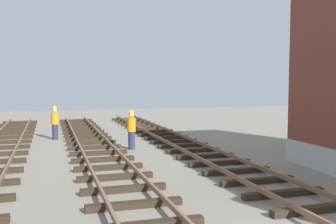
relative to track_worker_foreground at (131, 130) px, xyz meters
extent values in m
cube|color=#2D2319|center=(2.51, -10.23, -0.84)|extent=(2.50, 0.24, 0.18)
cube|color=#2D2319|center=(2.51, -8.80, -0.84)|extent=(2.50, 0.24, 0.18)
cube|color=#2D2319|center=(2.51, -7.37, -0.84)|extent=(2.50, 0.24, 0.18)
cube|color=#2D2319|center=(2.51, -5.94, -0.84)|extent=(2.50, 0.24, 0.18)
cube|color=#2D2319|center=(2.51, -4.51, -0.84)|extent=(2.50, 0.24, 0.18)
cube|color=#2D2319|center=(2.51, -3.08, -0.84)|extent=(2.50, 0.24, 0.18)
cube|color=#2D2319|center=(2.51, -1.65, -0.84)|extent=(2.50, 0.24, 0.18)
cube|color=#2D2319|center=(2.51, -0.22, -0.84)|extent=(2.50, 0.24, 0.18)
cube|color=#2D2319|center=(2.51, 1.21, -0.84)|extent=(2.50, 0.24, 0.18)
cube|color=#2D2319|center=(2.51, 2.64, -0.84)|extent=(2.50, 0.24, 0.18)
cube|color=#2D2319|center=(2.51, 4.07, -0.84)|extent=(2.50, 0.24, 0.18)
cube|color=#2D2319|center=(2.51, 5.50, -0.84)|extent=(2.50, 0.24, 0.18)
cube|color=#2D2319|center=(2.51, 6.93, -0.84)|extent=(2.50, 0.24, 0.18)
cube|color=#2D2319|center=(2.51, 8.36, -0.84)|extent=(2.50, 0.24, 0.18)
cube|color=#2D2319|center=(2.51, 9.79, -0.84)|extent=(2.50, 0.24, 0.18)
cube|color=#2D2319|center=(2.51, 11.22, -0.84)|extent=(2.50, 0.24, 0.18)
cube|color=#2D2319|center=(2.51, 12.65, -0.84)|extent=(2.50, 0.24, 0.18)
cube|color=#2D2319|center=(2.51, 14.08, -0.84)|extent=(2.50, 0.24, 0.18)
cube|color=#2D2319|center=(-1.68, -8.57, -0.84)|extent=(2.50, 0.24, 0.18)
cube|color=#2D2319|center=(-1.68, -7.06, -0.84)|extent=(2.50, 0.24, 0.18)
cube|color=#2D2319|center=(-1.68, -5.55, -0.84)|extent=(2.50, 0.24, 0.18)
cube|color=#2D2319|center=(-1.68, -4.05, -0.84)|extent=(2.50, 0.24, 0.18)
cube|color=#2D2319|center=(-1.68, -2.54, -0.84)|extent=(2.50, 0.24, 0.18)
cube|color=#2D2319|center=(-1.68, -1.03, -0.84)|extent=(2.50, 0.24, 0.18)
cube|color=#2D2319|center=(-1.68, 0.48, -0.84)|extent=(2.50, 0.24, 0.18)
cube|color=#2D2319|center=(-1.68, 1.98, -0.84)|extent=(2.50, 0.24, 0.18)
cube|color=#2D2319|center=(-1.68, 3.49, -0.84)|extent=(2.50, 0.24, 0.18)
cube|color=#2D2319|center=(-1.68, 5.00, -0.84)|extent=(2.50, 0.24, 0.18)
cube|color=#2D2319|center=(-1.68, 6.50, -0.84)|extent=(2.50, 0.24, 0.18)
cube|color=#2D2319|center=(-1.68, 8.01, -0.84)|extent=(2.50, 0.24, 0.18)
cube|color=#2D2319|center=(-1.68, 9.52, -0.84)|extent=(2.50, 0.24, 0.18)
cube|color=#2D2319|center=(-1.68, 11.03, -0.84)|extent=(2.50, 0.24, 0.18)
cube|color=#2D2319|center=(-1.68, 12.53, -0.84)|extent=(2.50, 0.24, 0.18)
cube|color=#2D2319|center=(-1.68, 14.04, -0.84)|extent=(2.50, 0.24, 0.18)
cube|color=#2D2319|center=(-5.88, 1.72, -0.84)|extent=(2.50, 0.24, 0.18)
cube|color=#2D2319|center=(-5.88, 3.47, -0.84)|extent=(2.50, 0.24, 0.18)
cube|color=#2D2319|center=(-5.88, 5.21, -0.84)|extent=(2.50, 0.24, 0.18)
cube|color=#2D2319|center=(-5.88, 6.95, -0.84)|extent=(2.50, 0.24, 0.18)
cube|color=#2D2319|center=(-5.88, 8.70, -0.84)|extent=(2.50, 0.24, 0.18)
cube|color=#2D2319|center=(-5.88, 10.44, -0.84)|extent=(2.50, 0.24, 0.18)
cube|color=#2D2319|center=(-5.88, 12.18, -0.84)|extent=(2.50, 0.24, 0.18)
cube|color=#2D2319|center=(-5.88, 13.92, -0.84)|extent=(2.50, 0.24, 0.18)
cylinder|color=#262D4C|center=(0.00, 0.00, -0.50)|extent=(0.32, 0.32, 0.85)
cylinder|color=orange|center=(0.00, 0.00, 0.25)|extent=(0.40, 0.40, 0.65)
sphere|color=tan|center=(0.00, 0.00, 0.69)|extent=(0.24, 0.24, 0.24)
sphere|color=yellow|center=(0.00, 0.00, 0.83)|extent=(0.22, 0.22, 0.22)
cylinder|color=#262D4C|center=(-3.42, 4.34, -0.50)|extent=(0.32, 0.32, 0.85)
cylinder|color=orange|center=(-3.42, 4.34, 0.25)|extent=(0.40, 0.40, 0.65)
sphere|color=tan|center=(-3.42, 4.34, 0.69)|extent=(0.24, 0.24, 0.24)
sphere|color=yellow|center=(-3.42, 4.34, 0.83)|extent=(0.22, 0.22, 0.22)
camera|label=1|loc=(-3.71, -18.17, 2.29)|focal=41.98mm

